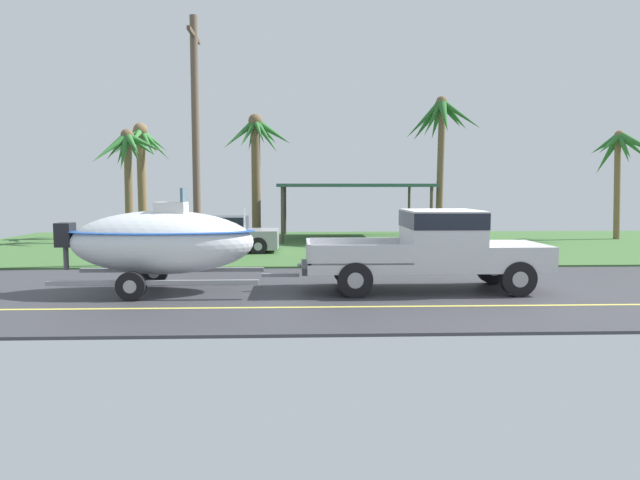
{
  "coord_description": "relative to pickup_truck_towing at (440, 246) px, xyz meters",
  "views": [
    {
      "loc": [
        -3.99,
        -13.52,
        2.46
      ],
      "look_at": [
        -3.45,
        0.35,
        1.2
      ],
      "focal_mm": 32.38,
      "sensor_mm": 36.0,
      "label": 1
    }
  ],
  "objects": [
    {
      "name": "ground",
      "position": [
        0.58,
        8.26,
        -1.07
      ],
      "size": [
        36.0,
        22.0,
        0.11
      ],
      "color": "#38383D"
    },
    {
      "name": "pickup_truck_towing",
      "position": [
        0.0,
        0.0,
        0.0
      ],
      "size": [
        5.89,
        2.02,
        1.93
      ],
      "color": "silver",
      "rests_on": "ground"
    },
    {
      "name": "boat_on_trailer",
      "position": [
        -6.6,
        -0.0,
        0.13
      ],
      "size": [
        5.65,
        2.33,
        2.46
      ],
      "color": "gray",
      "rests_on": "ground"
    },
    {
      "name": "parked_sedan_near",
      "position": [
        -6.39,
        8.2,
        -0.39
      ],
      "size": [
        4.36,
        1.94,
        1.38
      ],
      "color": "#99999E",
      "rests_on": "ground"
    },
    {
      "name": "carport_awning",
      "position": [
        -0.82,
        13.76,
        1.46
      ],
      "size": [
        6.98,
        5.52,
        2.64
      ],
      "color": "#4C4238",
      "rests_on": "ground"
    },
    {
      "name": "palm_tree_near_left",
      "position": [
        11.68,
        12.93,
        2.91
      ],
      "size": [
        2.96,
        3.12,
        5.13
      ],
      "color": "brown",
      "rests_on": "ground"
    },
    {
      "name": "palm_tree_near_right",
      "position": [
        -10.81,
        12.07,
        2.73
      ],
      "size": [
        2.92,
        2.87,
        5.03
      ],
      "color": "brown",
      "rests_on": "ground"
    },
    {
      "name": "palm_tree_mid",
      "position": [
        2.83,
        11.63,
        3.98
      ],
      "size": [
        3.2,
        3.48,
        6.43
      ],
      "color": "brown",
      "rests_on": "ground"
    },
    {
      "name": "palm_tree_far_left",
      "position": [
        -10.9,
        14.5,
        3.01
      ],
      "size": [
        2.93,
        3.04,
        5.55
      ],
      "color": "brown",
      "rests_on": "ground"
    },
    {
      "name": "palm_tree_far_right",
      "position": [
        -5.28,
        13.47,
        3.27
      ],
      "size": [
        3.32,
        3.13,
        5.87
      ],
      "color": "brown",
      "rests_on": "ground"
    },
    {
      "name": "utility_pole",
      "position": [
        -6.59,
        4.75,
        2.96
      ],
      "size": [
        0.24,
        1.8,
        7.74
      ],
      "color": "brown",
      "rests_on": "ground"
    }
  ]
}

